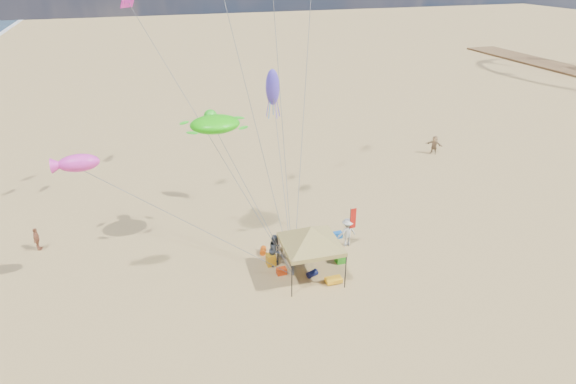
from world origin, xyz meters
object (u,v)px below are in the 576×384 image
Objects in this scene: person_near_b at (275,250)px; person_near_c at (347,232)px; cooler_blue at (338,235)px; chair_yellow at (271,260)px; person_far_a at (37,239)px; person_near_a at (280,245)px; person_far_c at (434,145)px; feather_flag at (352,221)px; canopy_tent at (311,228)px; beach_cart at (334,280)px; chair_green at (340,257)px; cooler_red at (282,271)px.

person_near_b reaches higher than person_near_c.
cooler_blue is 4.90m from person_near_b.
chair_yellow is 14.27m from person_far_a.
person_near_a reaches higher than cooler_blue.
person_far_c is (18.65, 12.34, -0.12)m from person_near_b.
person_near_b is (-4.95, -0.40, -0.83)m from feather_flag.
person_near_b is at bearing -108.18° from person_far_a.
canopy_tent is 3.26× the size of person_near_c.
person_far_c reaches higher than beach_cart.
beach_cart is at bearing -112.99° from person_far_a.
chair_yellow is at bearing 135.87° from canopy_tent.
cooler_blue is 0.32× the size of person_far_c.
person_near_a is 0.93× the size of person_far_c.
person_far_c reaches higher than cooler_blue.
person_near_c is (1.12, 1.59, 0.57)m from chair_green.
feather_flag reaches higher than person_near_b.
beach_cart is at bearing 52.95° from person_near_c.
cooler_blue is 1.23m from person_near_c.
beach_cart is at bearing -45.33° from canopy_tent.
person_near_c reaches higher than beach_cart.
feather_flag is 19.06m from person_far_a.
person_near_c is at bearing -89.16° from person_far_c.
chair_yellow is at bearing 4.03° from person_near_c.
canopy_tent reaches higher than person_near_b.
person_far_c reaches higher than person_near_a.
canopy_tent is at bearing -111.61° from person_far_a.
person_near_b reaches higher than beach_cart.
cooler_red is 2.97m from beach_cart.
canopy_tent is at bearing 134.67° from beach_cart.
person_far_a is 32.55m from person_far_c.
chair_green is 0.47× the size of person_far_a.
cooler_red is 0.28× the size of person_near_b.
person_far_a reaches higher than chair_green.
chair_green is at bearing 150.92° from person_near_a.
chair_green is 20.11m from person_far_c.
feather_flag is at bearing -43.14° from person_near_b.
beach_cart is (-1.14, -1.74, -0.15)m from chair_green.
person_far_a reaches higher than beach_cart.
canopy_tent is 3.12m from person_near_b.
canopy_tent reaches higher than person_near_c.
person_far_c is at bearing -72.76° from person_far_a.
cooler_red is 0.32× the size of person_far_c.
chair_green is at bearing -106.45° from person_far_a.
canopy_tent is 8.53× the size of chair_yellow.
chair_green is (-0.97, -2.57, 0.16)m from cooler_blue.
person_near_a reaches higher than cooler_red.
feather_flag is 4.90× the size of cooler_blue.
beach_cart is (2.45, -1.68, 0.01)m from cooler_red.
person_near_a is at bearing 8.47° from person_near_b.
chair_yellow is (-5.24, -0.43, -1.44)m from feather_flag.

